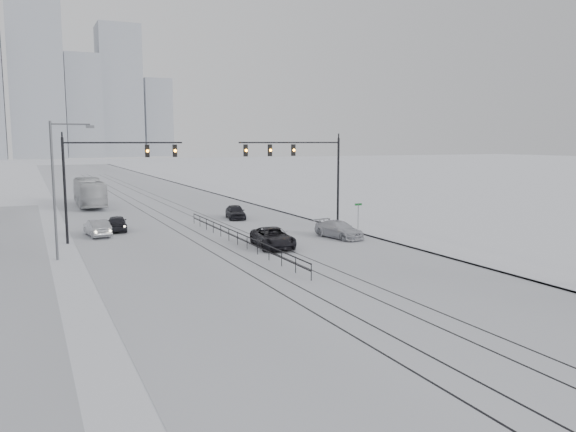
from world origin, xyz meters
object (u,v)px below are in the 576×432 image
(sedan_sb_inner, at_px, (117,223))
(sedan_sb_outer, at_px, (97,228))
(box_truck, at_px, (89,193))
(sedan_nb_front, at_px, (273,238))
(sedan_nb_right, at_px, (339,230))
(sedan_nb_far, at_px, (235,212))

(sedan_sb_inner, bearing_deg, sedan_sb_outer, 55.12)
(box_truck, bearing_deg, sedan_nb_front, 106.44)
(sedan_sb_inner, relative_size, sedan_nb_right, 0.87)
(sedan_nb_right, bearing_deg, sedan_nb_far, 93.39)
(sedan_nb_front, xyz_separation_m, sedan_nb_far, (2.68, 15.58, -0.02))
(sedan_nb_right, bearing_deg, sedan_nb_front, -178.44)
(sedan_sb_outer, height_order, sedan_nb_front, sedan_nb_front)
(sedan_nb_right, bearing_deg, box_truck, 105.28)
(sedan_sb_outer, height_order, sedan_nb_right, sedan_sb_outer)
(sedan_sb_outer, bearing_deg, sedan_nb_right, 146.82)
(sedan_sb_inner, relative_size, sedan_nb_front, 0.79)
(sedan_nb_right, relative_size, sedan_nb_far, 1.13)
(sedan_sb_inner, height_order, sedan_sb_outer, sedan_sb_inner)
(box_truck, bearing_deg, sedan_sb_inner, 91.06)
(sedan_nb_far, bearing_deg, sedan_nb_front, -89.18)
(sedan_nb_right, relative_size, box_truck, 0.39)
(sedan_nb_front, bearing_deg, sedan_sb_outer, 143.65)
(box_truck, bearing_deg, sedan_sb_outer, 86.32)
(sedan_nb_far, bearing_deg, sedan_sb_outer, -148.97)
(sedan_nb_front, distance_m, box_truck, 34.31)
(sedan_sb_inner, height_order, box_truck, box_truck)
(sedan_sb_outer, height_order, sedan_nb_far, sedan_nb_far)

